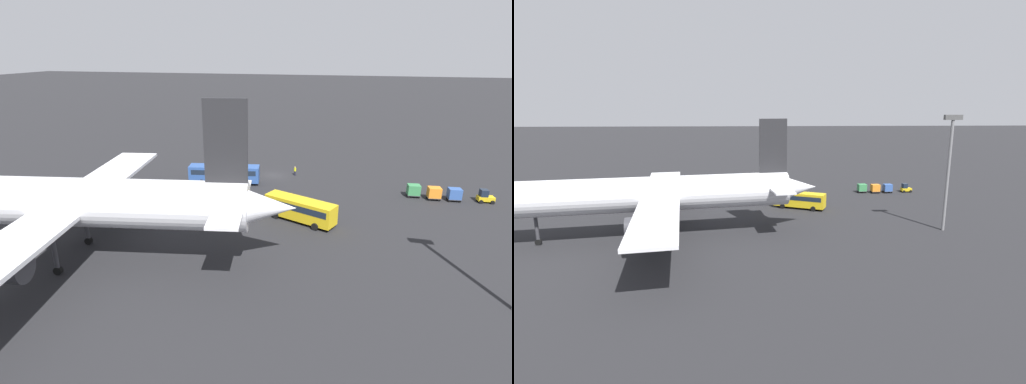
% 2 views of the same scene
% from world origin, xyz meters
% --- Properties ---
extents(ground_plane, '(600.00, 600.00, 0.00)m').
position_xyz_m(ground_plane, '(0.00, 0.00, 0.00)').
color(ground_plane, '#232326').
extents(airplane, '(54.32, 46.94, 18.30)m').
position_xyz_m(airplane, '(17.76, 36.96, 6.88)').
color(airplane, silver).
rests_on(airplane, ground).
extents(shuttle_bus_near, '(12.71, 4.76, 3.20)m').
position_xyz_m(shuttle_bus_near, '(7.70, 6.64, 1.92)').
color(shuttle_bus_near, '#2D5199').
rests_on(shuttle_bus_near, ground).
extents(shuttle_bus_far, '(10.46, 6.57, 3.24)m').
position_xyz_m(shuttle_bus_far, '(-7.68, 20.10, 1.94)').
color(shuttle_bus_far, gold).
rests_on(shuttle_bus_far, ground).
extents(baggage_tug, '(2.51, 1.83, 2.10)m').
position_xyz_m(baggage_tug, '(-34.91, 6.09, 0.94)').
color(baggage_tug, gold).
rests_on(baggage_tug, ground).
extents(worker_person, '(0.38, 0.38, 1.74)m').
position_xyz_m(worker_person, '(-3.92, -0.87, 0.87)').
color(worker_person, '#1E1E2D').
rests_on(worker_person, ground).
extents(cargo_cart_blue, '(2.15, 1.86, 2.06)m').
position_xyz_m(cargo_cart_blue, '(-30.35, 6.59, 1.19)').
color(cargo_cart_blue, '#38383D').
rests_on(cargo_cart_blue, ground).
extents(cargo_cart_orange, '(2.15, 1.86, 2.06)m').
position_xyz_m(cargo_cart_orange, '(-27.33, 6.75, 1.19)').
color(cargo_cart_orange, '#38383D').
rests_on(cargo_cart_orange, ground).
extents(cargo_cart_green, '(2.15, 1.86, 2.06)m').
position_xyz_m(cargo_cart_green, '(-24.31, 6.16, 1.19)').
color(cargo_cart_green, '#38383D').
rests_on(cargo_cart_green, ground).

